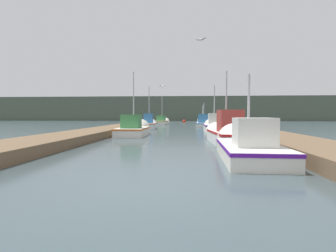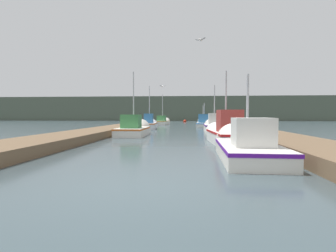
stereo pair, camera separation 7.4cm
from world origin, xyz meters
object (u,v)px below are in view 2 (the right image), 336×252
at_px(seagull_1, 201,40).
at_px(mooring_piling_0, 225,125).
at_px(mooring_piling_2, 255,132).
at_px(mooring_piling_3, 219,122).
at_px(fishing_boat_4, 150,124).
at_px(channel_buoy, 185,121).
at_px(fishing_boat_5, 204,123).
at_px(mooring_piling_1, 205,119).
at_px(fishing_boat_2, 134,129).
at_px(fishing_boat_3, 214,126).
at_px(fishing_boat_7, 203,121).
at_px(fishing_boat_1, 225,133).
at_px(fishing_boat_6, 163,122).
at_px(fishing_boat_0, 244,146).
at_px(seagull_lead, 162,86).

bearing_deg(seagull_1, mooring_piling_0, 111.78).
xyz_separation_m(mooring_piling_2, mooring_piling_3, (0.01, 15.19, 0.03)).
distance_m(fishing_boat_4, channel_buoy, 24.10).
distance_m(fishing_boat_5, mooring_piling_1, 16.07).
xyz_separation_m(fishing_boat_2, mooring_piling_3, (7.05, 10.39, 0.16)).
distance_m(fishing_boat_2, mooring_piling_3, 12.56).
bearing_deg(fishing_boat_2, seagull_1, -48.58).
xyz_separation_m(fishing_boat_3, fishing_boat_7, (0.10, 19.49, 0.00)).
bearing_deg(seagull_1, fishing_boat_1, 53.67).
xyz_separation_m(channel_buoy, seagull_1, (1.34, -37.51, 4.95)).
bearing_deg(fishing_boat_6, fishing_boat_0, -74.00).
height_order(fishing_boat_4, fishing_boat_7, fishing_boat_4).
relative_size(fishing_boat_1, mooring_piling_0, 4.80).
height_order(fishing_boat_2, channel_buoy, fishing_boat_2).
bearing_deg(fishing_boat_7, fishing_boat_3, -91.80).
height_order(channel_buoy, seagull_1, seagull_1).
relative_size(fishing_boat_1, seagull_1, 10.36).
relative_size(fishing_boat_1, fishing_boat_6, 1.06).
relative_size(mooring_piling_3, channel_buoy, 1.07).
distance_m(fishing_boat_5, seagull_lead, 11.68).
bearing_deg(fishing_boat_2, seagull_lead, 65.62).
relative_size(fishing_boat_0, fishing_boat_1, 0.96).
bearing_deg(fishing_boat_4, fishing_boat_5, 38.51).
bearing_deg(mooring_piling_1, fishing_boat_5, -93.91).
relative_size(fishing_boat_0, seagull_1, 9.99).
height_order(fishing_boat_3, mooring_piling_2, fishing_boat_3).
relative_size(fishing_boat_1, fishing_boat_5, 0.96).
distance_m(fishing_boat_7, seagull_lead, 20.94).
height_order(fishing_boat_1, fishing_boat_5, fishing_boat_1).
relative_size(fishing_boat_0, seagull_lead, 10.32).
bearing_deg(fishing_boat_2, mooring_piling_3, 55.45).
bearing_deg(fishing_boat_3, fishing_boat_2, -143.01).
relative_size(fishing_boat_0, channel_buoy, 4.66).
xyz_separation_m(fishing_boat_0, channel_buoy, (-2.70, 41.44, -0.19)).
relative_size(fishing_boat_5, mooring_piling_3, 4.74).
height_order(channel_buoy, seagull_lead, seagull_lead).
bearing_deg(mooring_piling_0, fishing_boat_3, -137.47).
distance_m(fishing_boat_3, fishing_boat_7, 19.49).
distance_m(fishing_boat_4, mooring_piling_2, 15.39).
xyz_separation_m(fishing_boat_0, mooring_piling_0, (1.26, 14.09, 0.20)).
height_order(fishing_boat_1, fishing_boat_7, fishing_boat_1).
height_order(fishing_boat_0, mooring_piling_3, fishing_boat_0).
xyz_separation_m(mooring_piling_0, seagull_lead, (-5.37, -1.68, 3.23)).
bearing_deg(fishing_boat_5, seagull_lead, -106.67).
xyz_separation_m(fishing_boat_7, channel_buoy, (-3.00, 8.82, -0.29)).
bearing_deg(mooring_piling_0, mooring_piling_2, -89.60).
relative_size(fishing_boat_3, fishing_boat_5, 0.86).
distance_m(mooring_piling_1, mooring_piling_3, 19.69).
relative_size(fishing_boat_0, fishing_boat_2, 1.04).
height_order(fishing_boat_3, fishing_boat_5, fishing_boat_3).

